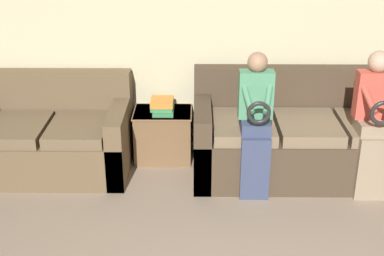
{
  "coord_description": "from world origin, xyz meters",
  "views": [
    {
      "loc": [
        -0.53,
        -2.09,
        2.51
      ],
      "look_at": [
        -0.57,
        1.86,
        0.78
      ],
      "focal_mm": 50.0,
      "sensor_mm": 36.0,
      "label": 1
    }
  ],
  "objects_px": {
    "couch_main": "(303,139)",
    "book_stack": "(163,106)",
    "child_right_seated": "(374,119)",
    "side_shelf": "(163,134)",
    "couch_side": "(53,138)",
    "child_left_seated": "(256,119)"
  },
  "relations": [
    {
      "from": "couch_main",
      "to": "book_stack",
      "type": "distance_m",
      "value": 1.41
    },
    {
      "from": "child_right_seated",
      "to": "side_shelf",
      "type": "distance_m",
      "value": 2.05
    },
    {
      "from": "couch_side",
      "to": "side_shelf",
      "type": "height_order",
      "value": "couch_side"
    },
    {
      "from": "couch_side",
      "to": "child_right_seated",
      "type": "bearing_deg",
      "value": -8.46
    },
    {
      "from": "child_right_seated",
      "to": "couch_main",
      "type": "bearing_deg",
      "value": 142.79
    },
    {
      "from": "child_left_seated",
      "to": "book_stack",
      "type": "bearing_deg",
      "value": 142.77
    },
    {
      "from": "side_shelf",
      "to": "book_stack",
      "type": "bearing_deg",
      "value": -84.45
    },
    {
      "from": "couch_side",
      "to": "couch_main",
      "type": "bearing_deg",
      "value": -1.13
    },
    {
      "from": "side_shelf",
      "to": "book_stack",
      "type": "height_order",
      "value": "book_stack"
    },
    {
      "from": "child_left_seated",
      "to": "couch_side",
      "type": "bearing_deg",
      "value": 167.1
    },
    {
      "from": "child_left_seated",
      "to": "child_right_seated",
      "type": "height_order",
      "value": "child_right_seated"
    },
    {
      "from": "child_left_seated",
      "to": "book_stack",
      "type": "relative_size",
      "value": 4.16
    },
    {
      "from": "book_stack",
      "to": "child_left_seated",
      "type": "bearing_deg",
      "value": -37.23
    },
    {
      "from": "side_shelf",
      "to": "book_stack",
      "type": "relative_size",
      "value": 1.89
    },
    {
      "from": "couch_main",
      "to": "side_shelf",
      "type": "bearing_deg",
      "value": 169.05
    },
    {
      "from": "couch_main",
      "to": "book_stack",
      "type": "bearing_deg",
      "value": 169.33
    },
    {
      "from": "couch_side",
      "to": "book_stack",
      "type": "relative_size",
      "value": 4.81
    },
    {
      "from": "couch_main",
      "to": "child_left_seated",
      "type": "height_order",
      "value": "child_left_seated"
    },
    {
      "from": "child_right_seated",
      "to": "side_shelf",
      "type": "relative_size",
      "value": 2.23
    },
    {
      "from": "side_shelf",
      "to": "child_right_seated",
      "type": "bearing_deg",
      "value": -19.18
    },
    {
      "from": "book_stack",
      "to": "child_right_seated",
      "type": "bearing_deg",
      "value": -19.0
    },
    {
      "from": "book_stack",
      "to": "side_shelf",
      "type": "bearing_deg",
      "value": 95.55
    }
  ]
}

